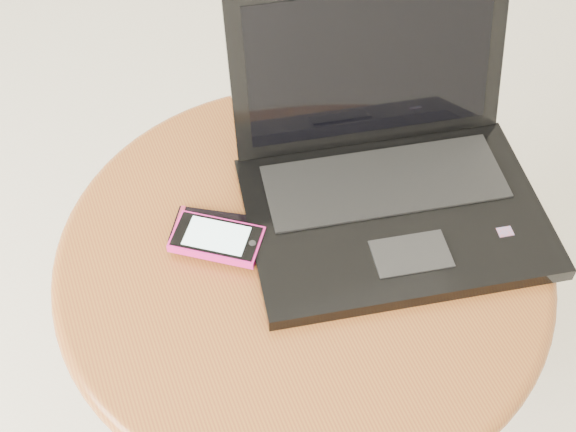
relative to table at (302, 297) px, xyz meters
name	(u,v)px	position (x,y,z in m)	size (l,w,h in m)	color
table	(302,297)	(0.00, 0.00, 0.00)	(0.61, 0.61, 0.48)	#562D17
laptop	(387,172)	(0.13, 0.05, 0.15)	(0.41, 0.38, 0.23)	black
phone_black	(216,231)	(-0.09, 0.06, 0.11)	(0.12, 0.10, 0.01)	black
phone_pink	(217,239)	(-0.10, 0.04, 0.12)	(0.12, 0.11, 0.01)	#D41A80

